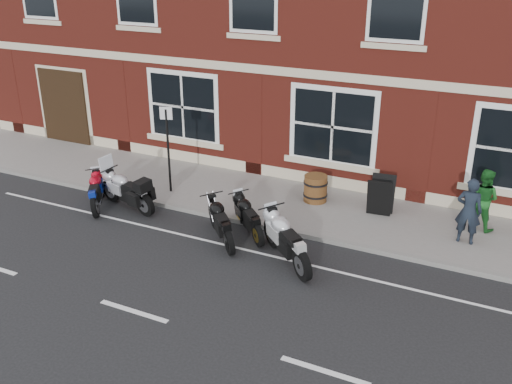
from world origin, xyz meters
The scene contains 13 objects.
ground centered at (0.00, 0.00, 0.00)m, with size 80.00×80.00×0.00m, color black.
sidewalk centered at (0.00, 3.00, 0.06)m, with size 30.00×3.00×0.12m, color slate.
kerb centered at (0.00, 1.42, 0.06)m, with size 30.00×0.16×0.12m, color slate.
moto_touring_silver centered at (-3.16, 0.96, 0.57)m, with size 2.09×0.73×1.40m.
moto_sport_red centered at (-3.92, 0.68, 0.49)m, with size 1.16×1.64×0.85m.
moto_sport_black centered at (0.57, 1.03, 0.50)m, with size 1.47×1.43×0.87m.
moto_sport_silver centered at (1.96, 0.16, 0.60)m, with size 1.81×1.68×1.05m.
moto_naked_black centered at (0.11, 0.44, 0.54)m, with size 1.52×1.59×0.93m.
pedestrian_left centered at (5.54, 2.65, 0.94)m, with size 0.60×0.39×1.64m, color black.
pedestrian_right centered at (5.77, 3.59, 0.91)m, with size 0.77×0.60×1.58m, color #1A5E20.
a_board_sign centered at (3.30, 3.32, 0.64)m, with size 0.63×0.42×1.04m, color black, non-canonical shape.
barrel_planter centered at (1.46, 3.37, 0.49)m, with size 0.67×0.67×0.75m.
parking_sign centered at (-2.56, 2.20, 1.57)m, with size 0.35×0.13×2.51m.
Camera 1 is at (6.29, -10.46, 6.66)m, focal length 40.00 mm.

